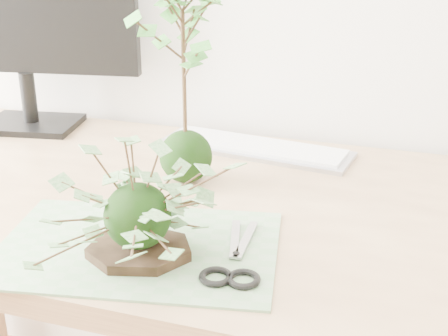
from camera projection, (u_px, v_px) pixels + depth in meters
The scene contains 8 objects.
desk at pixel (189, 240), 1.13m from camera, with size 1.60×0.70×0.74m.
cutting_mat at pixel (138, 247), 0.92m from camera, with size 0.41×0.27×0.00m, color #699764.
stone_dish at pixel (140, 250), 0.90m from camera, with size 0.16×0.16×0.01m, color black.
ivy_kokedama at pixel (136, 187), 0.86m from camera, with size 0.30×0.30×0.19m.
maple_kokedama at pixel (183, 26), 1.05m from camera, with size 0.25×0.25×0.41m.
keyboard at pixel (255, 148), 1.30m from camera, with size 0.42×0.17×0.02m.
monitor at pixel (20, 9), 1.36m from camera, with size 0.52×0.19×0.46m.
scissors at pixel (229, 268), 0.86m from camera, with size 0.09×0.19×0.01m.
Camera 1 is at (0.27, 0.30, 1.20)m, focal length 50.00 mm.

